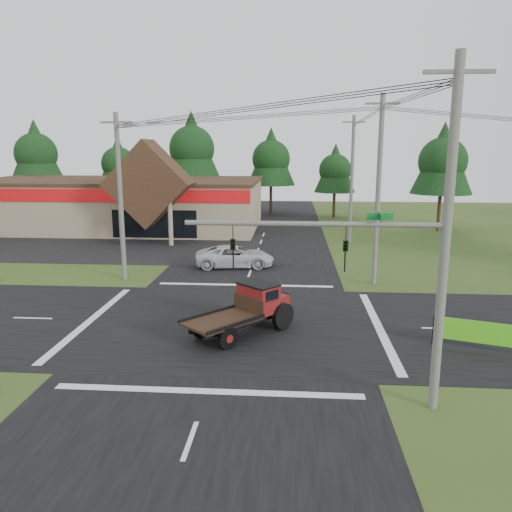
{
  "coord_description": "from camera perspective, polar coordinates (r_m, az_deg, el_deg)",
  "views": [
    {
      "loc": [
        2.85,
        -22.77,
        8.21
      ],
      "look_at": [
        0.77,
        5.5,
        2.2
      ],
      "focal_mm": 35.0,
      "sensor_mm": 36.0,
      "label": 1
    }
  ],
  "objects": [
    {
      "name": "cvs_building",
      "position": [
        55.8,
        -15.31,
        5.96
      ],
      "size": [
        30.4,
        18.2,
        9.19
      ],
      "color": "#988A67",
      "rests_on": "ground"
    },
    {
      "name": "tree_side_ne",
      "position": [
        54.91,
        20.58,
        10.35
      ],
      "size": [
        6.16,
        6.16,
        11.11
      ],
      "color": "#332316",
      "rests_on": "ground"
    },
    {
      "name": "ground",
      "position": [
        24.38,
        -2.77,
        -7.73
      ],
      "size": [
        120.0,
        120.0,
        0.0
      ],
      "primitive_type": "plane",
      "color": "#304819",
      "rests_on": "ground"
    },
    {
      "name": "tree_row_b",
      "position": [
        68.7,
        -15.46,
        10.29
      ],
      "size": [
        5.6,
        5.6,
        10.1
      ],
      "color": "#332316",
      "rests_on": "ground"
    },
    {
      "name": "tree_row_a",
      "position": [
        70.85,
        -23.86,
        10.84
      ],
      "size": [
        6.72,
        6.72,
        12.12
      ],
      "color": "#332316",
      "rests_on": "ground"
    },
    {
      "name": "tree_row_c",
      "position": [
        65.06,
        -7.34,
        12.33
      ],
      "size": [
        7.28,
        7.28,
        13.13
      ],
      "color": "#332316",
      "rests_on": "ground"
    },
    {
      "name": "utility_pole_ne",
      "position": [
        31.29,
        13.8,
        7.38
      ],
      "size": [
        2.0,
        0.3,
        11.5
      ],
      "color": "#595651",
      "rests_on": "ground"
    },
    {
      "name": "utility_pole_n",
      "position": [
        45.14,
        10.89,
        8.62
      ],
      "size": [
        2.0,
        0.3,
        11.2
      ],
      "color": "#595651",
      "rests_on": "ground"
    },
    {
      "name": "utility_pole_nr",
      "position": [
        16.17,
        20.88,
        2.03
      ],
      "size": [
        2.0,
        0.3,
        11.0
      ],
      "color": "#595651",
      "rests_on": "ground"
    },
    {
      "name": "road_ns",
      "position": [
        24.37,
        -2.77,
        -7.71
      ],
      "size": [
        12.0,
        120.0,
        0.02
      ],
      "primitive_type": "cube",
      "color": "black",
      "rests_on": "ground"
    },
    {
      "name": "traffic_signal_mast",
      "position": [
        16.01,
        14.78,
        -2.11
      ],
      "size": [
        8.12,
        0.24,
        7.0
      ],
      "color": "#595651",
      "rests_on": "ground"
    },
    {
      "name": "antique_flatbed_truck",
      "position": [
        22.62,
        -1.71,
        -6.28
      ],
      "size": [
        5.13,
        5.39,
        2.25
      ],
      "primitive_type": null,
      "rotation": [
        0.0,
        0.0,
        -0.73
      ],
      "color": "maroon",
      "rests_on": "ground"
    },
    {
      "name": "tree_row_e",
      "position": [
        63.02,
        9.04,
        9.85
      ],
      "size": [
        5.04,
        5.04,
        9.09
      ],
      "color": "#332316",
      "rests_on": "ground"
    },
    {
      "name": "utility_pole_nw",
      "position": [
        32.75,
        -15.25,
        6.61
      ],
      "size": [
        2.0,
        0.3,
        10.5
      ],
      "color": "#595651",
      "rests_on": "ground"
    },
    {
      "name": "roadside_banner",
      "position": [
        22.98,
        24.4,
        -8.31
      ],
      "size": [
        3.75,
        1.36,
        1.34
      ],
      "primitive_type": null,
      "rotation": [
        0.0,
        0.0,
        -0.33
      ],
      "color": "#50C119",
      "rests_on": "ground"
    },
    {
      "name": "road_ew",
      "position": [
        24.37,
        -2.77,
        -7.7
      ],
      "size": [
        120.0,
        12.0,
        0.02
      ],
      "primitive_type": "cube",
      "color": "black",
      "rests_on": "ground"
    },
    {
      "name": "white_pickup",
      "position": [
        35.77,
        -2.43,
        -0.04
      ],
      "size": [
        5.86,
        3.24,
        1.55
      ],
      "primitive_type": "imported",
      "rotation": [
        0.0,
        0.0,
        1.69
      ],
      "color": "silver",
      "rests_on": "ground"
    },
    {
      "name": "tree_row_d",
      "position": [
        64.84,
        1.73,
        11.23
      ],
      "size": [
        6.16,
        6.16,
        11.11
      ],
      "color": "#332316",
      "rests_on": "ground"
    },
    {
      "name": "parking_apron",
      "position": [
        45.78,
        -17.46,
        1.1
      ],
      "size": [
        28.0,
        14.0,
        0.02
      ],
      "primitive_type": "cube",
      "color": "black",
      "rests_on": "ground"
    }
  ]
}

